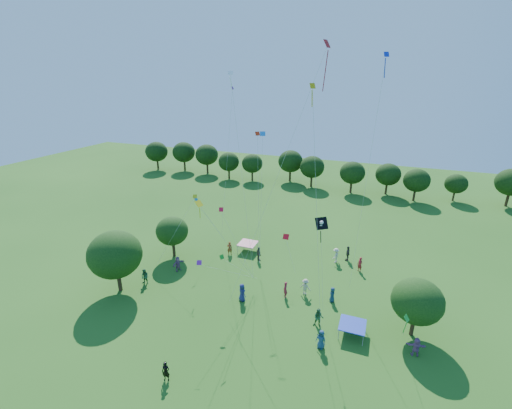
# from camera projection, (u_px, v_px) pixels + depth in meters

# --- Properties ---
(near_tree_west) EXTENTS (5.37, 5.37, 6.66)m
(near_tree_west) POSITION_uv_depth(u_px,v_px,m) (115.00, 255.00, 34.54)
(near_tree_west) COLOR #422B19
(near_tree_west) RESTS_ON ground
(near_tree_north) EXTENTS (3.90, 3.90, 5.20)m
(near_tree_north) POSITION_uv_depth(u_px,v_px,m) (172.00, 231.00, 41.69)
(near_tree_north) COLOR #422B19
(near_tree_north) RESTS_ON ground
(near_tree_east) EXTENTS (4.25, 4.25, 5.37)m
(near_tree_east) POSITION_uv_depth(u_px,v_px,m) (417.00, 301.00, 28.64)
(near_tree_east) COLOR #422B19
(near_tree_east) RESTS_ON ground
(treeline) EXTENTS (88.01, 8.77, 6.77)m
(treeline) POSITION_uv_depth(u_px,v_px,m) (322.00, 167.00, 68.01)
(treeline) COLOR #422B19
(treeline) RESTS_ON ground
(tent_red_stripe) EXTENTS (2.20, 2.20, 1.10)m
(tent_red_stripe) POSITION_uv_depth(u_px,v_px,m) (248.00, 243.00, 43.80)
(tent_red_stripe) COLOR red
(tent_red_stripe) RESTS_ON ground
(tent_blue) EXTENTS (2.20, 2.20, 1.10)m
(tent_blue) POSITION_uv_depth(u_px,v_px,m) (353.00, 325.00, 29.47)
(tent_blue) COLOR #1A35AB
(tent_blue) RESTS_ON ground
(man_in_black) EXTENTS (0.68, 0.51, 1.63)m
(man_in_black) POSITION_uv_depth(u_px,v_px,m) (166.00, 371.00, 25.10)
(man_in_black) COLOR black
(man_in_black) RESTS_ON ground
(crowd_person_0) EXTENTS (1.06, 0.93, 1.90)m
(crowd_person_0) POSITION_uv_depth(u_px,v_px,m) (242.00, 292.00, 34.03)
(crowd_person_0) COLOR navy
(crowd_person_0) RESTS_ON ground
(crowd_person_1) EXTENTS (0.68, 0.77, 1.73)m
(crowd_person_1) POSITION_uv_depth(u_px,v_px,m) (285.00, 290.00, 34.62)
(crowd_person_1) COLOR maroon
(crowd_person_1) RESTS_ON ground
(crowd_person_2) EXTENTS (0.94, 0.57, 1.82)m
(crowd_person_2) POSITION_uv_depth(u_px,v_px,m) (319.00, 318.00, 30.54)
(crowd_person_2) COLOR #265931
(crowd_person_2) RESTS_ON ground
(crowd_person_3) EXTENTS (1.24, 0.73, 1.78)m
(crowd_person_3) POSITION_uv_depth(u_px,v_px,m) (305.00, 287.00, 35.04)
(crowd_person_3) COLOR #B0A58D
(crowd_person_3) RESTS_ON ground
(crowd_person_4) EXTENTS (0.63, 1.17, 1.90)m
(crowd_person_4) POSITION_uv_depth(u_px,v_px,m) (348.00, 253.00, 41.53)
(crowd_person_4) COLOR #3E3931
(crowd_person_4) RESTS_ON ground
(crowd_person_5) EXTENTS (1.08, 1.77, 1.78)m
(crowd_person_5) POSITION_uv_depth(u_px,v_px,m) (178.00, 264.00, 39.33)
(crowd_person_5) COLOR #884F80
(crowd_person_5) RESTS_ON ground
(crowd_person_6) EXTENTS (0.94, 0.65, 1.73)m
(crowd_person_6) POSITION_uv_depth(u_px,v_px,m) (321.00, 339.00, 28.09)
(crowd_person_6) COLOR navy
(crowd_person_6) RESTS_ON ground
(crowd_person_7) EXTENTS (0.76, 0.60, 1.77)m
(crowd_person_7) POSITION_uv_depth(u_px,v_px,m) (230.00, 248.00, 42.93)
(crowd_person_7) COLOR maroon
(crowd_person_7) RESTS_ON ground
(crowd_person_8) EXTENTS (0.90, 0.54, 1.74)m
(crowd_person_8) POSITION_uv_depth(u_px,v_px,m) (145.00, 277.00, 36.86)
(crowd_person_8) COLOR #29603B
(crowd_person_8) RESTS_ON ground
(crowd_person_9) EXTENTS (0.87, 1.32, 1.86)m
(crowd_person_9) POSITION_uv_depth(u_px,v_px,m) (336.00, 255.00, 41.11)
(crowd_person_9) COLOR beige
(crowd_person_9) RESTS_ON ground
(crowd_person_10) EXTENTS (1.10, 1.08, 1.81)m
(crowd_person_10) POSITION_uv_depth(u_px,v_px,m) (259.00, 254.00, 41.50)
(crowd_person_10) COLOR #3F3832
(crowd_person_10) RESTS_ON ground
(crowd_person_11) EXTENTS (1.62, 0.76, 1.67)m
(crowd_person_11) POSITION_uv_depth(u_px,v_px,m) (416.00, 347.00, 27.35)
(crowd_person_11) COLOR #9B5A98
(crowd_person_11) RESTS_ON ground
(crowd_person_12) EXTENTS (0.50, 0.82, 1.59)m
(crowd_person_12) POSITION_uv_depth(u_px,v_px,m) (332.00, 295.00, 33.95)
(crowd_person_12) COLOR navy
(crowd_person_12) RESTS_ON ground
(crowd_person_13) EXTENTS (0.78, 0.75, 1.77)m
(crowd_person_13) POSITION_uv_depth(u_px,v_px,m) (360.00, 264.00, 39.21)
(crowd_person_13) COLOR maroon
(crowd_person_13) RESTS_ON ground
(pirate_kite) EXTENTS (1.18, 1.13, 9.11)m
(pirate_kite) POSITION_uv_depth(u_px,v_px,m) (322.00, 225.00, 27.66)
(pirate_kite) COLOR black
(red_high_kite) EXTENTS (7.17, 4.10, 22.39)m
(red_high_kite) POSITION_uv_depth(u_px,v_px,m) (305.00, 107.00, 26.67)
(red_high_kite) COLOR red
(small_kite_0) EXTENTS (3.43, 0.75, 7.66)m
(small_kite_0) POSITION_uv_depth(u_px,v_px,m) (228.00, 225.00, 34.25)
(small_kite_0) COLOR red
(small_kite_1) EXTENTS (1.78, 3.56, 14.19)m
(small_kite_1) POSITION_uv_depth(u_px,v_px,m) (258.00, 167.00, 37.49)
(small_kite_1) COLOR red
(small_kite_2) EXTENTS (2.59, 6.43, 10.31)m
(small_kite_2) POSITION_uv_depth(u_px,v_px,m) (210.00, 219.00, 29.23)
(small_kite_2) COLOR yellow
(small_kite_3) EXTENTS (0.67, 6.18, 5.53)m
(small_kite_3) POSITION_uv_depth(u_px,v_px,m) (230.00, 263.00, 30.81)
(small_kite_3) COLOR #198D1E
(small_kite_4) EXTENTS (0.65, 1.68, 14.49)m
(small_kite_4) POSITION_uv_depth(u_px,v_px,m) (262.00, 164.00, 35.97)
(small_kite_4) COLOR blue
(small_kite_5) EXTENTS (1.26, 2.29, 18.68)m
(small_kite_5) POSITION_uv_depth(u_px,v_px,m) (228.00, 142.00, 42.51)
(small_kite_5) COLOR #98198F
(small_kite_6) EXTENTS (2.59, 0.74, 20.27)m
(small_kite_6) POSITION_uv_depth(u_px,v_px,m) (238.00, 138.00, 31.59)
(small_kite_6) COLOR white
(small_kite_7) EXTENTS (1.67, 3.52, 6.18)m
(small_kite_7) POSITION_uv_depth(u_px,v_px,m) (200.00, 206.00, 41.88)
(small_kite_7) COLOR #0B76B2
(small_kite_8) EXTENTS (1.80, 1.21, 3.87)m
(small_kite_8) POSITION_uv_depth(u_px,v_px,m) (287.00, 239.00, 36.78)
(small_kite_8) COLOR red
(small_kite_9) EXTENTS (1.90, 0.82, 19.44)m
(small_kite_9) POSITION_uv_depth(u_px,v_px,m) (316.00, 179.00, 23.34)
(small_kite_9) COLOR #D5A30B
(small_kite_10) EXTENTS (3.79, 3.52, 7.63)m
(small_kite_10) POSITION_uv_depth(u_px,v_px,m) (188.00, 210.00, 37.72)
(small_kite_10) COLOR gold
(small_kite_11) EXTENTS (0.64, 3.83, 4.45)m
(small_kite_11) POSITION_uv_depth(u_px,v_px,m) (406.00, 323.00, 24.06)
(small_kite_11) COLOR green
(small_kite_12) EXTENTS (1.06, 1.93, 21.51)m
(small_kite_12) POSITION_uv_depth(u_px,v_px,m) (373.00, 143.00, 27.74)
(small_kite_12) COLOR #142AC8
(small_kite_13) EXTENTS (2.80, 7.27, 5.35)m
(small_kite_13) POSITION_uv_depth(u_px,v_px,m) (215.00, 267.00, 30.27)
(small_kite_13) COLOR #8D1999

